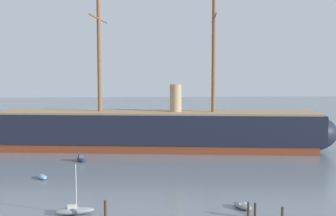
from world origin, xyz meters
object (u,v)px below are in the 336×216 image
object	(u,v)px
motorboat_alongside_bow	(81,159)
tall_ship	(156,130)
mooring_piling_left_pair	(248,210)
mooring_piling_midwater	(283,213)
dinghy_foreground_right	(242,206)
mooring_piling_nearest	(105,211)
sailboat_far_left	(12,141)
motorboat_distant_centre	(159,134)
dinghy_far_right	(293,142)
dinghy_mid_left	(42,177)
mooring_piling_right_pair	(255,211)
sailboat_foreground_left	(74,210)

from	to	relation	value
motorboat_alongside_bow	tall_ship	bearing A→B (deg)	36.43
mooring_piling_left_pair	mooring_piling_midwater	world-z (taller)	mooring_piling_left_pair
dinghy_foreground_right	mooring_piling_nearest	xyz separation A→B (m)	(-15.19, -3.05, 0.76)
tall_ship	sailboat_far_left	size ratio (longest dim) A/B	17.57
motorboat_distant_centre	mooring_piling_nearest	xyz separation A→B (m)	(-8.15, -57.79, 0.65)
dinghy_foreground_right	motorboat_distant_centre	bearing A→B (deg)	97.33
motorboat_distant_centre	dinghy_far_right	bearing A→B (deg)	-26.05
dinghy_far_right	mooring_piling_nearest	size ratio (longest dim) A/B	1.30
tall_ship	motorboat_distant_centre	xyz separation A→B (m)	(1.39, 18.11, -3.44)
mooring_piling_left_pair	motorboat_distant_centre	bearing A→B (deg)	96.93
sailboat_far_left	motorboat_distant_centre	xyz separation A→B (m)	(31.43, 8.63, 0.09)
motorboat_distant_centre	mooring_piling_nearest	world-z (taller)	mooring_piling_nearest
dinghy_mid_left	mooring_piling_midwater	size ratio (longest dim) A/B	1.94
dinghy_mid_left	mooring_piling_right_pair	world-z (taller)	mooring_piling_right_pair
sailboat_foreground_left	dinghy_far_right	world-z (taller)	sailboat_foreground_left
mooring_piling_left_pair	mooring_piling_midwater	size ratio (longest dim) A/B	1.20
dinghy_foreground_right	mooring_piling_right_pair	world-z (taller)	mooring_piling_right_pair
dinghy_mid_left	sailboat_far_left	size ratio (longest dim) A/B	0.63
dinghy_foreground_right	motorboat_alongside_bow	xyz separation A→B (m)	(-21.64, 26.87, 0.10)
dinghy_far_right	motorboat_distant_centre	xyz separation A→B (m)	(-27.31, 13.35, 0.12)
motorboat_alongside_bow	motorboat_distant_centre	bearing A→B (deg)	62.34
motorboat_alongside_bow	mooring_piling_nearest	size ratio (longest dim) A/B	1.46
mooring_piling_nearest	mooring_piling_left_pair	size ratio (longest dim) A/B	1.30
dinghy_mid_left	mooring_piling_left_pair	world-z (taller)	mooring_piling_left_pair
tall_ship	sailboat_far_left	xyz separation A→B (m)	(-30.04, 9.48, -3.52)
sailboat_foreground_left	dinghy_far_right	size ratio (longest dim) A/B	1.96
sailboat_far_left	motorboat_distant_centre	distance (m)	32.59
dinghy_mid_left	mooring_piling_nearest	distance (m)	21.00
mooring_piling_nearest	mooring_piling_midwater	distance (m)	18.56
sailboat_far_left	mooring_piling_midwater	distance (m)	65.19
dinghy_foreground_right	motorboat_distant_centre	size ratio (longest dim) A/B	0.98
motorboat_alongside_bow	dinghy_foreground_right	bearing A→B (deg)	-51.15
motorboat_alongside_bow	sailboat_far_left	xyz separation A→B (m)	(-16.83, 19.23, -0.08)
dinghy_far_right	dinghy_mid_left	bearing A→B (deg)	-150.25
mooring_piling_nearest	dinghy_far_right	bearing A→B (deg)	51.41
tall_ship	mooring_piling_right_pair	distance (m)	41.13
sailboat_foreground_left	mooring_piling_midwater	xyz separation A→B (m)	(22.08, -3.12, 0.23)
sailboat_foreground_left	mooring_piling_left_pair	xyz separation A→B (m)	(18.69, -2.06, 0.37)
tall_ship	motorboat_distant_centre	size ratio (longest dim) A/B	24.01
dinghy_mid_left	mooring_piling_right_pair	size ratio (longest dim) A/B	1.57
mooring_piling_right_pair	motorboat_alongside_bow	bearing A→B (deg)	126.26
dinghy_far_right	mooring_piling_right_pair	distance (m)	48.93
sailboat_far_left	motorboat_alongside_bow	bearing A→B (deg)	-48.82
sailboat_foreground_left	dinghy_far_right	xyz separation A→B (m)	(39.00, 42.17, -0.14)
motorboat_alongside_bow	motorboat_distant_centre	size ratio (longest dim) A/B	1.02
mooring_piling_right_pair	dinghy_mid_left	bearing A→B (deg)	144.63
dinghy_foreground_right	sailboat_far_left	world-z (taller)	sailboat_far_left
mooring_piling_midwater	dinghy_foreground_right	bearing A→B (deg)	130.57
motorboat_alongside_bow	mooring_piling_midwater	world-z (taller)	mooring_piling_midwater
dinghy_far_right	mooring_piling_right_pair	size ratio (longest dim) A/B	1.64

